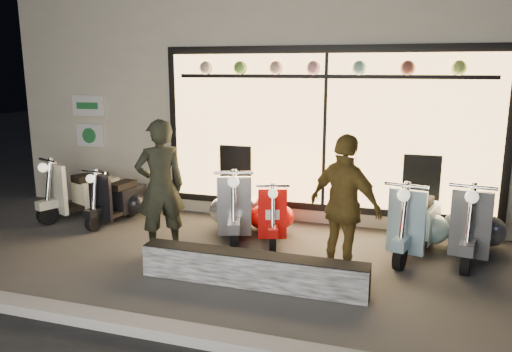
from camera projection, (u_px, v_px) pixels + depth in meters
The scene contains 12 objects.
ground at pixel (237, 261), 6.66m from camera, with size 40.00×40.00×0.00m, color #383533.
kerb at pixel (166, 331), 4.79m from camera, with size 40.00×0.25×0.12m, color slate.
shop_building at pixel (314, 88), 10.85m from camera, with size 10.20×6.23×4.20m.
graffiti_barrier at pixel (252, 270), 5.89m from camera, with size 2.73×0.28×0.40m, color black.
scooter_silver at pixel (236, 206), 7.72m from camera, with size 0.80×1.51×1.08m.
scooter_red at pixel (271, 213), 7.58m from camera, with size 0.66×1.28×0.92m.
scooter_black at pixel (121, 199), 8.41m from camera, with size 0.51×1.30×0.92m.
scooter_cream at pixel (88, 192), 8.69m from camera, with size 0.84×1.42×1.04m.
scooter_blue at pixel (417, 222), 6.94m from camera, with size 0.71×1.50×1.07m.
scooter_grey at pixel (473, 224), 6.82m from camera, with size 0.66×1.54×1.09m.
man at pixel (160, 187), 6.85m from camera, with size 0.68×0.45×1.86m, color black.
woman at pixel (345, 206), 6.06m from camera, with size 1.04×0.43×1.77m, color brown.
Camera 1 is at (2.14, -5.90, 2.53)m, focal length 35.00 mm.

